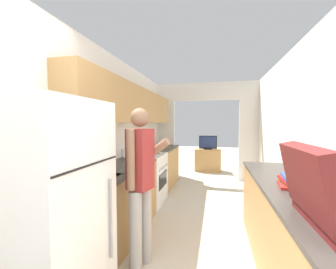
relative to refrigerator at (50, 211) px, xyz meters
name	(u,v)px	position (x,y,z in m)	size (l,w,h in m)	color
wall_left	(115,124)	(-0.30, 1.61, 0.64)	(0.38, 7.06, 2.50)	white
wall_right	(317,143)	(2.24, 1.22, 0.43)	(0.06, 7.06, 2.50)	white
wall_far_with_doorway	(206,124)	(0.93, 4.17, 0.62)	(2.96, 0.06, 2.50)	white
counter_left	(144,180)	(-0.05, 2.18, -0.37)	(0.62, 3.65, 0.89)	#B2844C
counter_right	(294,234)	(1.91, 0.81, -0.37)	(0.62, 2.32, 0.89)	#B2844C
refrigerator	(50,211)	(0.00, 0.00, 0.00)	(0.73, 0.74, 1.64)	white
range_oven	(147,178)	(-0.04, 2.29, -0.37)	(0.66, 0.77, 1.03)	white
person	(140,183)	(0.46, 0.67, 0.04)	(0.52, 0.44, 1.61)	#9E9E9E
suitcase	(335,201)	(1.84, 0.04, 0.22)	(0.48, 0.59, 0.45)	#5B1919
book_stack	(294,182)	(1.88, 0.75, 0.12)	(0.27, 0.32, 0.11)	red
tv_cabinet	(208,160)	(0.97, 5.08, -0.48)	(0.77, 0.42, 0.67)	#B2844C
television	(208,143)	(0.97, 5.04, 0.05)	(0.53, 0.16, 0.41)	black
knife	(158,150)	(0.02, 2.88, 0.08)	(0.10, 0.30, 0.02)	#B7B7BC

